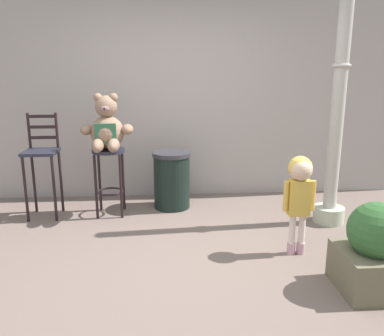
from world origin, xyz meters
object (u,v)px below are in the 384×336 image
bar_stool_with_teddy (109,168)px  trash_bin (172,180)px  bar_chair_empty (42,159)px  planter_with_shrub (375,251)px  child_walking (300,184)px  lamppost (337,117)px  teddy_bear (107,129)px

bar_stool_with_teddy → trash_bin: size_ratio=1.12×
trash_bin → bar_chair_empty: (-1.49, -0.19, 0.33)m
trash_bin → planter_with_shrub: size_ratio=0.97×
child_walking → lamppost: (0.62, 0.74, 0.52)m
trash_bin → bar_chair_empty: size_ratio=0.59×
child_walking → bar_chair_empty: (-2.62, 1.19, 0.01)m
teddy_bear → child_walking: (1.87, -1.16, -0.35)m
child_walking → planter_with_shrub: child_walking is taller
teddy_bear → trash_bin: teddy_bear is taller
child_walking → bar_chair_empty: bearing=79.6°
bar_stool_with_teddy → child_walking: 2.21m
planter_with_shrub → lamppost: bearing=80.8°
trash_bin → child_walking: bearing=-50.4°
bar_chair_empty → trash_bin: bearing=7.1°
teddy_bear → trash_bin: size_ratio=0.90×
bar_chair_empty → teddy_bear: bearing=-2.4°
bar_chair_empty → planter_with_shrub: 3.56m
bar_stool_with_teddy → trash_bin: 0.78m
lamppost → child_walking: bearing=-129.8°
teddy_bear → lamppost: lamppost is taller
bar_stool_with_teddy → lamppost: size_ratio=0.27×
bar_stool_with_teddy → trash_bin: (0.73, 0.19, -0.20)m
lamppost → trash_bin: bearing=160.3°
trash_bin → planter_with_shrub: 2.56m
trash_bin → lamppost: lamppost is taller
lamppost → planter_with_shrub: 1.68m
teddy_bear → child_walking: 2.22m
teddy_bear → trash_bin: bearing=16.6°
teddy_bear → planter_with_shrub: 2.99m
teddy_bear → lamppost: (2.49, -0.41, 0.17)m
bar_stool_with_teddy → planter_with_shrub: bearing=-39.5°
child_walking → bar_chair_empty: bar_chair_empty is taller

